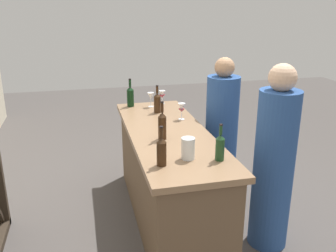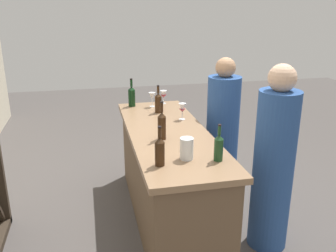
{
  "view_description": "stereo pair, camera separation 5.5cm",
  "coord_description": "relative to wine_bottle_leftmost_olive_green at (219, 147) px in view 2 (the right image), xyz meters",
  "views": [
    {
      "loc": [
        -3.09,
        0.74,
        2.04
      ],
      "look_at": [
        0.0,
        0.0,
        0.96
      ],
      "focal_mm": 39.21,
      "sensor_mm": 36.0,
      "label": 1
    },
    {
      "loc": [
        -3.11,
        0.69,
        2.04
      ],
      "look_at": [
        0.0,
        0.0,
        0.96
      ],
      "focal_mm": 39.21,
      "sensor_mm": 36.0,
      "label": 2
    }
  ],
  "objects": [
    {
      "name": "ground_plane",
      "position": [
        0.72,
        0.22,
        -1.02
      ],
      "size": [
        12.0,
        12.0,
        0.0
      ],
      "primitive_type": "plane",
      "color": "#4C4744"
    },
    {
      "name": "person_center_guest",
      "position": [
        1.07,
        -0.44,
        -0.32
      ],
      "size": [
        0.42,
        0.42,
        1.52
      ],
      "rotation": [
        0.0,
        0.0,
        1.83
      ],
      "color": "#284C8C",
      "rests_on": "ground"
    },
    {
      "name": "wine_glass_near_center",
      "position": [
        1.68,
        0.06,
        -0.0
      ],
      "size": [
        0.08,
        0.08,
        0.15
      ],
      "color": "white",
      "rests_on": "bar_counter"
    },
    {
      "name": "bar_counter",
      "position": [
        0.72,
        0.22,
        -0.56
      ],
      "size": [
        2.11,
        0.72,
        0.91
      ],
      "color": "brown",
      "rests_on": "ground"
    },
    {
      "name": "wine_bottle_second_right_amber_brown",
      "position": [
        1.34,
        0.19,
        0.01
      ],
      "size": [
        0.07,
        0.07,
        0.3
      ],
      "color": "#331E0F",
      "rests_on": "bar_counter"
    },
    {
      "name": "wine_bottle_center_amber_brown",
      "position": [
        0.53,
        0.32,
        0.02
      ],
      "size": [
        0.07,
        0.07,
        0.34
      ],
      "color": "#331E0F",
      "rests_on": "bar_counter"
    },
    {
      "name": "person_left_guest",
      "position": [
        0.13,
        -0.54,
        -0.27
      ],
      "size": [
        0.41,
        0.41,
        1.6
      ],
      "rotation": [
        0.0,
        0.0,
        1.32
      ],
      "color": "#284C8C",
      "rests_on": "ground"
    },
    {
      "name": "wine_bottle_second_left_amber_brown",
      "position": [
        0.01,
        0.44,
        0.01
      ],
      "size": [
        0.07,
        0.07,
        0.3
      ],
      "color": "#331E0F",
      "rests_on": "bar_counter"
    },
    {
      "name": "wine_glass_near_right",
      "position": [
        1.58,
        0.22,
        0.01
      ],
      "size": [
        0.08,
        0.08,
        0.16
      ],
      "color": "white",
      "rests_on": "bar_counter"
    },
    {
      "name": "water_pitcher",
      "position": [
        0.08,
        0.22,
        -0.02
      ],
      "size": [
        0.1,
        0.1,
        0.17
      ],
      "color": "silver",
      "rests_on": "bar_counter"
    },
    {
      "name": "wine_bottle_rightmost_dark_green",
      "position": [
        1.65,
        0.44,
        0.01
      ],
      "size": [
        0.08,
        0.08,
        0.32
      ],
      "color": "black",
      "rests_on": "bar_counter"
    },
    {
      "name": "wine_glass_near_left",
      "position": [
        1.04,
        0.01,
        0.01
      ],
      "size": [
        0.07,
        0.07,
        0.17
      ],
      "color": "white",
      "rests_on": "bar_counter"
    },
    {
      "name": "wine_bottle_leftmost_olive_green",
      "position": [
        0.0,
        0.0,
        0.0
      ],
      "size": [
        0.07,
        0.07,
        0.29
      ],
      "color": "#193D1E",
      "rests_on": "bar_counter"
    }
  ]
}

